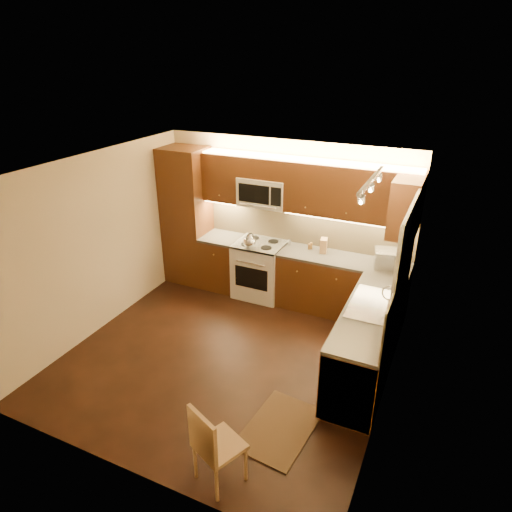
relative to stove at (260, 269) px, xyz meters
The scene contains 37 objects.
floor 1.76m from the stove, 79.85° to the right, with size 4.00×4.00×0.01m, color black.
ceiling 2.66m from the stove, 79.85° to the right, with size 4.00×4.00×0.01m, color beige.
wall_back 0.91m from the stove, 47.29° to the left, with size 4.00×0.01×2.50m, color beige.
wall_front 3.77m from the stove, 85.33° to the right, with size 4.00×0.01×2.50m, color beige.
wall_left 2.51m from the stove, 135.42° to the right, with size 0.01×4.00×2.50m, color beige.
wall_right 2.95m from the stove, 36.06° to the right, with size 0.01×4.00×2.50m, color beige.
pantry 1.52m from the stove, behind, with size 0.70×0.60×2.30m, color #46260F.
base_cab_back_left 0.69m from the stove, behind, with size 0.62×0.60×0.86m, color #46260F.
counter_back_left 0.81m from the stove, behind, with size 0.62×0.60×0.04m, color #312F2D.
base_cab_back_right 1.34m from the stove, ahead, with size 1.92×0.60×0.86m, color #46260F.
counter_back_right 1.40m from the stove, ahead, with size 1.92×0.60×0.04m, color #312F2D.
base_cab_right 2.37m from the stove, 32.52° to the right, with size 0.60×2.00×0.86m, color #46260F.
counter_right 2.41m from the stove, 32.52° to the right, with size 0.60×2.00×0.04m, color #312F2D.
dishwasher 2.81m from the stove, 44.64° to the right, with size 0.58×0.60×0.84m, color silver.
backsplash_back 1.03m from the stove, 25.86° to the left, with size 3.30×0.02×0.60m, color tan.
backsplash_right 2.72m from the stove, 29.11° to the right, with size 0.02×2.00×0.60m, color tan.
upper_cab_back_left 1.58m from the stove, 167.74° to the left, with size 0.62×0.35×0.75m, color #46260F.
upper_cab_back_right 1.95m from the stove, ahead, with size 1.92×0.35×0.75m, color #46260F.
upper_cab_bridge 1.64m from the stove, 90.00° to the left, with size 0.76×0.35×0.31m, color #46260F.
upper_cab_right_corner 2.57m from the stove, ahead, with size 0.35×0.50×0.75m, color #46260F.
stove is the anchor object (origin of this frame).
microwave 1.27m from the stove, 90.00° to the left, with size 0.76×0.38×0.44m, color silver, non-canonical shape.
window_frame 2.79m from the stove, 26.21° to the right, with size 0.03×1.44×1.24m, color silver.
window_blinds 2.77m from the stove, 26.41° to the right, with size 0.02×1.36×1.16m, color silver.
sink 2.35m from the stove, 29.36° to the right, with size 0.52×0.86×0.15m, color silver, non-canonical shape.
faucet 2.52m from the stove, 27.30° to the right, with size 0.20×0.04×0.30m, color silver, non-canonical shape.
track_light_bar 3.01m from the stove, 34.57° to the right, with size 0.04×1.20×0.03m, color silver.
kettle 0.62m from the stove, 108.81° to the right, with size 0.21×0.21×0.24m, color silver, non-canonical shape.
toaster_oven 2.07m from the stove, ahead, with size 0.42×0.31×0.25m, color silver.
knife_block 1.15m from the stove, ahead, with size 0.10×0.16×0.22m, color #9E6947.
spice_jar_a 0.68m from the stove, 19.36° to the left, with size 0.04×0.04×0.10m, color silver.
spice_jar_b 0.92m from the stove, 10.13° to the left, with size 0.04×0.04×0.09m, color brown.
spice_jar_c 0.68m from the stove, 18.83° to the left, with size 0.05×0.05×0.11m, color silver.
spice_jar_d 0.95m from the stove, 11.40° to the left, with size 0.04×0.04×0.10m, color brown.
soap_bottle 2.35m from the stove, 15.73° to the right, with size 0.10×0.10×0.22m, color #B7B7BC.
rug 2.97m from the stove, 61.47° to the right, with size 0.65×0.97×0.01m, color black.
dining_chair 3.56m from the stove, 71.59° to the right, with size 0.39×0.39×0.88m, color #9E6947, non-canonical shape.
Camera 1 is at (2.38, -4.29, 3.70)m, focal length 31.64 mm.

